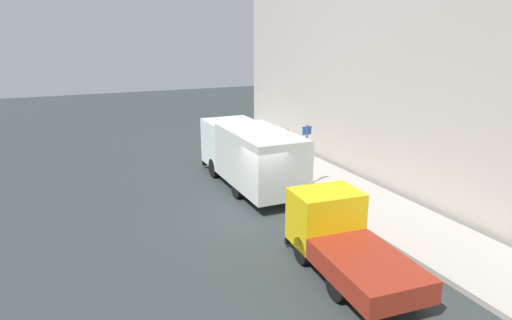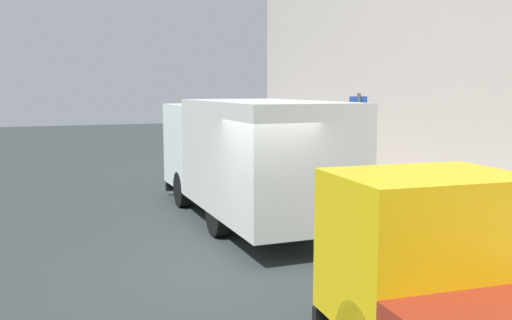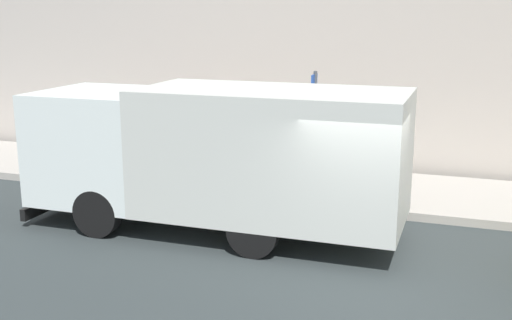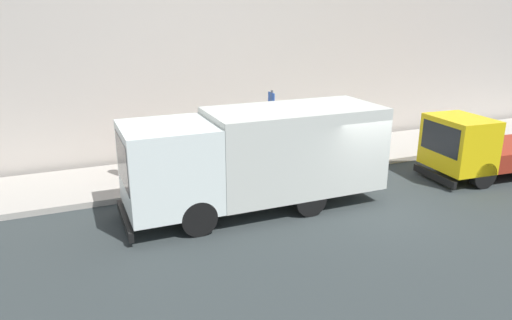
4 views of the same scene
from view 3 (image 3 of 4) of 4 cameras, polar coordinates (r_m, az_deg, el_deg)
ground at (r=10.66m, az=10.20°, el=-10.14°), size 80.00×80.00×0.00m
sidewalk at (r=15.01m, az=12.99°, el=-2.97°), size 3.33×30.00×0.18m
large_utility_truck at (r=12.10m, az=-3.65°, el=0.76°), size 2.39×7.33×2.82m
pedestrian_walking at (r=16.63m, az=-8.82°, el=2.21°), size 0.46×0.46×1.67m
traffic_cone_orange at (r=15.63m, az=-9.13°, el=-0.42°), size 0.52×0.52×0.74m
street_sign_post at (r=13.61m, az=5.24°, el=3.13°), size 0.44×0.08×2.79m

